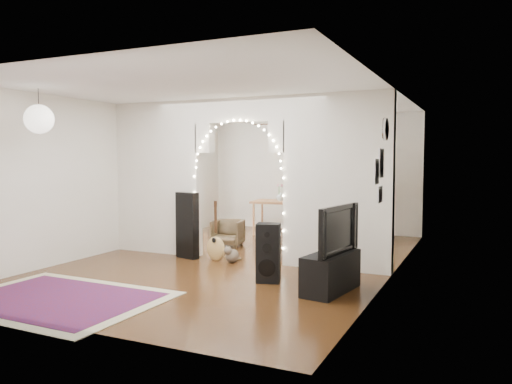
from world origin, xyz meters
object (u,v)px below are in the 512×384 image
at_px(bookcase, 325,199).
at_px(dining_table, 280,204).
at_px(dining_chair_left, 228,233).
at_px(media_console, 331,272).
at_px(floor_speaker, 268,253).
at_px(dining_chair_right, 321,226).
at_px(acoustic_guitar, 216,239).

relative_size(bookcase, dining_table, 1.29).
bearing_deg(bookcase, dining_chair_left, -119.30).
bearing_deg(media_console, dining_chair_left, 148.69).
height_order(floor_speaker, dining_chair_left, floor_speaker).
relative_size(bookcase, dining_chair_left, 2.90).
bearing_deg(dining_chair_left, floor_speaker, -61.70).
bearing_deg(dining_table, dining_chair_left, -107.85).
relative_size(floor_speaker, dining_chair_right, 1.71).
height_order(media_console, dining_chair_right, media_console).
distance_m(bookcase, dining_table, 1.01).
distance_m(acoustic_guitar, dining_chair_left, 1.37).
distance_m(floor_speaker, media_console, 0.95).
bearing_deg(dining_chair_left, acoustic_guitar, -81.43).
height_order(acoustic_guitar, floor_speaker, acoustic_guitar).
height_order(floor_speaker, bookcase, bookcase).
bearing_deg(media_console, floor_speaker, -178.61).
relative_size(media_console, dining_chair_right, 2.10).
bearing_deg(dining_table, dining_chair_right, 0.78).
bearing_deg(bookcase, floor_speaker, -78.12).
relative_size(acoustic_guitar, dining_table, 0.66).
height_order(acoustic_guitar, dining_chair_right, acoustic_guitar).
relative_size(floor_speaker, dining_chair_left, 1.43).
height_order(acoustic_guitar, media_console, acoustic_guitar).
height_order(floor_speaker, media_console, floor_speaker).
distance_m(floor_speaker, dining_chair_right, 4.21).
bearing_deg(media_console, acoustic_guitar, 164.49).
distance_m(floor_speaker, dining_table, 4.31).
xyz_separation_m(acoustic_guitar, bookcase, (0.89, 3.23, 0.46)).
height_order(bookcase, dining_table, bookcase).
xyz_separation_m(media_console, dining_chair_left, (-2.74, 2.34, 0.01)).
xyz_separation_m(floor_speaker, dining_chair_left, (-1.81, 2.21, -0.15)).
height_order(acoustic_guitar, dining_chair_left, acoustic_guitar).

